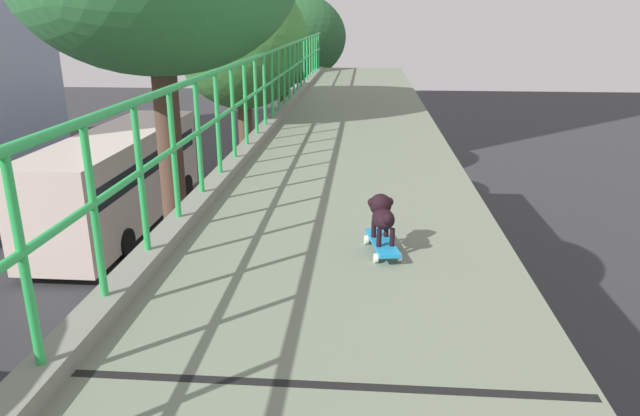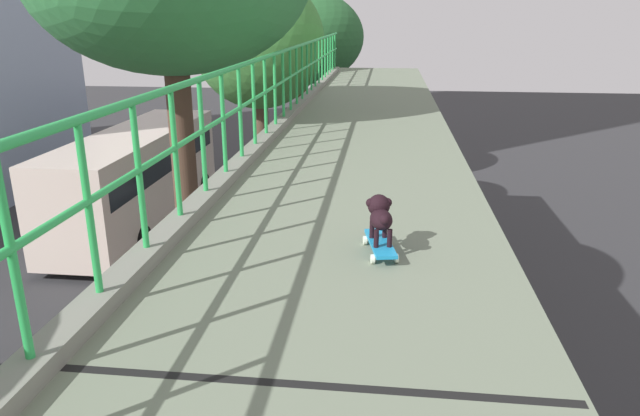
{
  "view_description": "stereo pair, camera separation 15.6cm",
  "coord_description": "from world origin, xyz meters",
  "px_view_note": "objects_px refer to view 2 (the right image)",
  "views": [
    {
      "loc": [
        1.23,
        -1.17,
        7.4
      ],
      "look_at": [
        0.89,
        3.16,
        5.95
      ],
      "focal_mm": 32.35,
      "sensor_mm": 36.0,
      "label": 1
    },
    {
      "loc": [
        1.38,
        -1.15,
        7.4
      ],
      "look_at": [
        0.89,
        3.16,
        5.95
      ],
      "focal_mm": 32.35,
      "sensor_mm": 36.0,
      "label": 2
    }
  ],
  "objects_px": {
    "car_red_taxi_fifth": "(136,334)",
    "small_dog": "(380,214)",
    "city_bus": "(138,173)",
    "toy_skateboard": "(380,244)"
  },
  "relations": [
    {
      "from": "car_red_taxi_fifth",
      "to": "small_dog",
      "type": "bearing_deg",
      "value": -51.81
    },
    {
      "from": "car_red_taxi_fifth",
      "to": "city_bus",
      "type": "height_order",
      "value": "city_bus"
    },
    {
      "from": "city_bus",
      "to": "toy_skateboard",
      "type": "bearing_deg",
      "value": -60.08
    },
    {
      "from": "car_red_taxi_fifth",
      "to": "small_dog",
      "type": "distance_m",
      "value": 10.23
    },
    {
      "from": "car_red_taxi_fifth",
      "to": "small_dog",
      "type": "relative_size",
      "value": 11.6
    },
    {
      "from": "toy_skateboard",
      "to": "city_bus",
      "type": "bearing_deg",
      "value": 119.92
    },
    {
      "from": "city_bus",
      "to": "toy_skateboard",
      "type": "distance_m",
      "value": 18.35
    },
    {
      "from": "small_dog",
      "to": "city_bus",
      "type": "bearing_deg",
      "value": 119.96
    },
    {
      "from": "car_red_taxi_fifth",
      "to": "toy_skateboard",
      "type": "relative_size",
      "value": 7.83
    },
    {
      "from": "toy_skateboard",
      "to": "small_dog",
      "type": "xyz_separation_m",
      "value": [
        -0.01,
        0.03,
        0.22
      ]
    }
  ]
}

